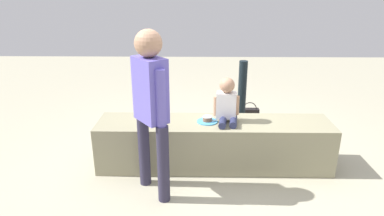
{
  "coord_description": "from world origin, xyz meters",
  "views": [
    {
      "loc": [
        -0.18,
        -3.38,
        1.92
      ],
      "look_at": [
        -0.24,
        -0.25,
        0.77
      ],
      "focal_mm": 31.76,
      "sensor_mm": 36.0,
      "label": 1
    }
  ],
  "objects_px": {
    "gift_bag": "(145,119)",
    "water_bottle_far_side": "(273,122)",
    "cake_box_white": "(206,139)",
    "handbag_black_leather": "(249,115)",
    "cake_plate": "(207,120)",
    "party_cup_red": "(181,130)",
    "child_seated": "(227,103)",
    "adult_standing": "(151,100)",
    "water_bottle_near_gift": "(205,121)"
  },
  "relations": [
    {
      "from": "adult_standing",
      "to": "cake_plate",
      "type": "relative_size",
      "value": 6.97
    },
    {
      "from": "cake_plate",
      "to": "party_cup_red",
      "type": "distance_m",
      "value": 1.02
    },
    {
      "from": "gift_bag",
      "to": "water_bottle_far_side",
      "type": "bearing_deg",
      "value": 1.34
    },
    {
      "from": "child_seated",
      "to": "adult_standing",
      "type": "distance_m",
      "value": 0.93
    },
    {
      "from": "cake_plate",
      "to": "party_cup_red",
      "type": "xyz_separation_m",
      "value": [
        -0.33,
        0.83,
        -0.49
      ]
    },
    {
      "from": "handbag_black_leather",
      "to": "adult_standing",
      "type": "bearing_deg",
      "value": -122.91
    },
    {
      "from": "party_cup_red",
      "to": "adult_standing",
      "type": "bearing_deg",
      "value": -98.08
    },
    {
      "from": "water_bottle_near_gift",
      "to": "cake_box_white",
      "type": "bearing_deg",
      "value": -89.43
    },
    {
      "from": "cake_plate",
      "to": "party_cup_red",
      "type": "bearing_deg",
      "value": 111.56
    },
    {
      "from": "cake_box_white",
      "to": "party_cup_red",
      "type": "bearing_deg",
      "value": 135.5
    },
    {
      "from": "adult_standing",
      "to": "handbag_black_leather",
      "type": "relative_size",
      "value": 5.29
    },
    {
      "from": "gift_bag",
      "to": "water_bottle_far_side",
      "type": "distance_m",
      "value": 1.77
    },
    {
      "from": "cake_plate",
      "to": "water_bottle_far_side",
      "type": "xyz_separation_m",
      "value": [
        0.94,
        1.01,
        -0.44
      ]
    },
    {
      "from": "cake_box_white",
      "to": "child_seated",
      "type": "bearing_deg",
      "value": -67.82
    },
    {
      "from": "cake_box_white",
      "to": "handbag_black_leather",
      "type": "distance_m",
      "value": 1.02
    },
    {
      "from": "cake_plate",
      "to": "cake_box_white",
      "type": "distance_m",
      "value": 0.69
    },
    {
      "from": "water_bottle_far_side",
      "to": "cake_box_white",
      "type": "xyz_separation_m",
      "value": [
        -0.94,
        -0.5,
        -0.03
      ]
    },
    {
      "from": "party_cup_red",
      "to": "handbag_black_leather",
      "type": "xyz_separation_m",
      "value": [
        0.99,
        0.46,
        0.06
      ]
    },
    {
      "from": "child_seated",
      "to": "gift_bag",
      "type": "distance_m",
      "value": 1.52
    },
    {
      "from": "water_bottle_near_gift",
      "to": "handbag_black_leather",
      "type": "relative_size",
      "value": 0.67
    },
    {
      "from": "party_cup_red",
      "to": "cake_box_white",
      "type": "relative_size",
      "value": 0.3
    },
    {
      "from": "cake_box_white",
      "to": "water_bottle_far_side",
      "type": "bearing_deg",
      "value": 27.87
    },
    {
      "from": "handbag_black_leather",
      "to": "gift_bag",
      "type": "bearing_deg",
      "value": -167.67
    },
    {
      "from": "child_seated",
      "to": "adult_standing",
      "type": "relative_size",
      "value": 0.31
    },
    {
      "from": "child_seated",
      "to": "handbag_black_leather",
      "type": "relative_size",
      "value": 1.64
    },
    {
      "from": "handbag_black_leather",
      "to": "water_bottle_far_side",
      "type": "bearing_deg",
      "value": -44.86
    },
    {
      "from": "adult_standing",
      "to": "party_cup_red",
      "type": "xyz_separation_m",
      "value": [
        0.19,
        1.37,
        -0.9
      ]
    },
    {
      "from": "cake_plate",
      "to": "adult_standing",
      "type": "bearing_deg",
      "value": -134.37
    },
    {
      "from": "gift_bag",
      "to": "handbag_black_leather",
      "type": "relative_size",
      "value": 1.17
    },
    {
      "from": "cake_plate",
      "to": "cake_box_white",
      "type": "relative_size",
      "value": 0.7
    },
    {
      "from": "water_bottle_far_side",
      "to": "handbag_black_leather",
      "type": "distance_m",
      "value": 0.4
    },
    {
      "from": "cake_plate",
      "to": "water_bottle_far_side",
      "type": "height_order",
      "value": "cake_plate"
    },
    {
      "from": "party_cup_red",
      "to": "cake_box_white",
      "type": "xyz_separation_m",
      "value": [
        0.33,
        -0.32,
        0.02
      ]
    },
    {
      "from": "child_seated",
      "to": "adult_standing",
      "type": "height_order",
      "value": "adult_standing"
    },
    {
      "from": "cake_plate",
      "to": "gift_bag",
      "type": "xyz_separation_m",
      "value": [
        -0.83,
        0.97,
        -0.39
      ]
    },
    {
      "from": "adult_standing",
      "to": "gift_bag",
      "type": "bearing_deg",
      "value": 101.56
    },
    {
      "from": "child_seated",
      "to": "gift_bag",
      "type": "bearing_deg",
      "value": 137.21
    },
    {
      "from": "party_cup_red",
      "to": "handbag_black_leather",
      "type": "relative_size",
      "value": 0.33
    },
    {
      "from": "gift_bag",
      "to": "cake_box_white",
      "type": "xyz_separation_m",
      "value": [
        0.83,
        -0.46,
        -0.08
      ]
    },
    {
      "from": "cake_box_white",
      "to": "adult_standing",
      "type": "bearing_deg",
      "value": -116.64
    },
    {
      "from": "water_bottle_near_gift",
      "to": "cake_box_white",
      "type": "height_order",
      "value": "water_bottle_near_gift"
    },
    {
      "from": "gift_bag",
      "to": "water_bottle_near_gift",
      "type": "relative_size",
      "value": 1.74
    },
    {
      "from": "child_seated",
      "to": "gift_bag",
      "type": "xyz_separation_m",
      "value": [
        -1.03,
        0.96,
        -0.58
      ]
    },
    {
      "from": "water_bottle_near_gift",
      "to": "adult_standing",
      "type": "bearing_deg",
      "value": -108.14
    },
    {
      "from": "water_bottle_far_side",
      "to": "handbag_black_leather",
      "type": "xyz_separation_m",
      "value": [
        -0.29,
        0.28,
        0.0
      ]
    },
    {
      "from": "cake_box_white",
      "to": "handbag_black_leather",
      "type": "bearing_deg",
      "value": 49.93
    },
    {
      "from": "cake_box_white",
      "to": "handbag_black_leather",
      "type": "xyz_separation_m",
      "value": [
        0.66,
        0.78,
        0.03
      ]
    },
    {
      "from": "cake_plate",
      "to": "gift_bag",
      "type": "distance_m",
      "value": 1.33
    },
    {
      "from": "cake_plate",
      "to": "cake_box_white",
      "type": "height_order",
      "value": "cake_plate"
    },
    {
      "from": "gift_bag",
      "to": "cake_box_white",
      "type": "height_order",
      "value": "gift_bag"
    }
  ]
}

